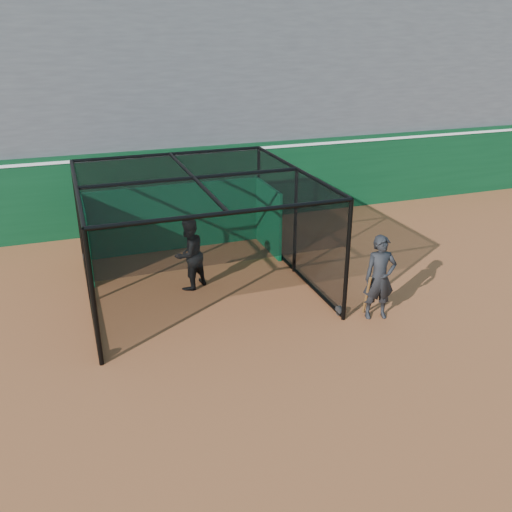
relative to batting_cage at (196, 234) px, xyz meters
name	(u,v)px	position (x,y,z in m)	size (l,w,h in m)	color
ground	(273,365)	(0.49, -3.86, -1.36)	(120.00, 120.00, 0.00)	brown
outfield_wall	(176,186)	(0.49, 4.64, -0.07)	(50.00, 0.50, 2.50)	#0A371A
grandstand	(149,72)	(0.49, 8.41, 3.11)	(50.00, 7.85, 8.95)	#4C4C4F
batting_cage	(196,234)	(0.00, 0.00, 0.00)	(5.23, 5.53, 2.73)	black
batter	(189,254)	(-0.21, -0.06, -0.48)	(0.86, 0.67, 1.77)	black
on_deck_player	(380,278)	(3.31, -2.88, -0.42)	(0.77, 0.59, 1.90)	black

